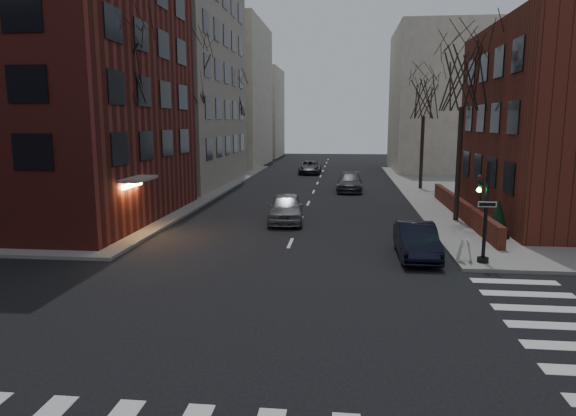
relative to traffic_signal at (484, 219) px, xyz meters
The scene contains 21 objects.
ground 12.15m from the traffic_signal, 131.43° to the right, with size 160.00×160.00×0.00m, color black.
building_left_brick 25.61m from the traffic_signal, 162.24° to the left, with size 15.00×15.00×18.00m, color maroon.
building_left_tan 37.33m from the traffic_signal, 134.92° to the left, with size 18.00×18.00×28.00m, color gray.
low_wall_right 10.18m from the traffic_signal, 82.24° to the left, with size 0.35×16.00×1.00m, color #592219.
building_distant_la 51.89m from the traffic_signal, 116.50° to the left, with size 14.00×16.00×18.00m, color beige.
building_distant_ra 42.05m from the traffic_signal, 80.23° to the left, with size 14.00×14.00×16.00m, color beige.
building_distant_lb 66.59m from the traffic_signal, 108.38° to the left, with size 10.00×12.00×14.00m, color beige.
traffic_signal is the anchor object (origin of this frame).
tree_left_a 18.66m from the traffic_signal, 163.35° to the left, with size 4.18×4.18×10.26m.
tree_left_b 24.87m from the traffic_signal, 134.54° to the left, with size 4.40×4.40×10.80m.
tree_left_c 35.76m from the traffic_signal, 118.36° to the left, with size 3.96×3.96×9.72m.
tree_right_a 10.92m from the traffic_signal, 84.53° to the left, with size 3.96×3.96×9.72m.
tree_right_b 23.71m from the traffic_signal, 87.85° to the left, with size 3.74×3.74×9.18m.
streetlamp_near 20.86m from the traffic_signal, 141.13° to the left, with size 0.36×0.36×6.28m.
streetlamp_far 36.81m from the traffic_signal, 116.06° to the left, with size 0.36×0.36×6.28m.
parked_sedan 2.86m from the traffic_signal, 157.27° to the left, with size 1.53×4.40×1.45m, color black.
car_lane_silver 11.96m from the traffic_signal, 137.20° to the left, with size 1.93×4.79×1.63m, color gray.
car_lane_gray 22.28m from the traffic_signal, 103.00° to the left, with size 2.07×5.09×1.48m, color #3C3D41.
car_lane_far 36.85m from the traffic_signal, 104.50° to the left, with size 2.34×5.07×1.41m, color #44444A.
sandwich_board 1.46m from the traffic_signal, behind, with size 0.40×0.56×0.90m, color white.
evergreen_shrub 5.10m from the traffic_signal, 67.81° to the left, with size 1.16×1.16×1.93m, color black.
Camera 1 is at (2.48, -11.43, 5.67)m, focal length 32.00 mm.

